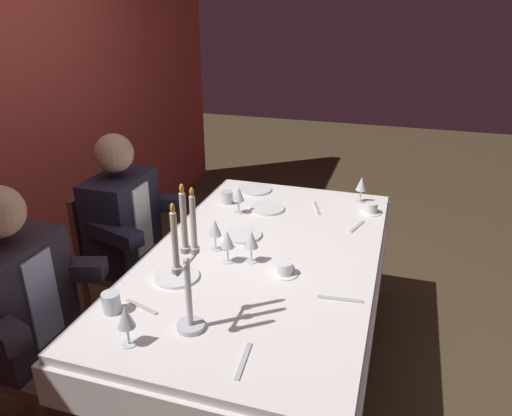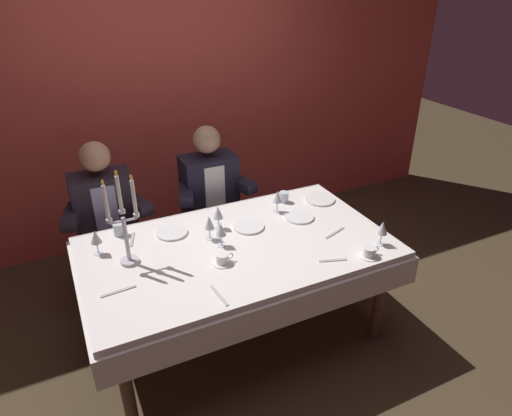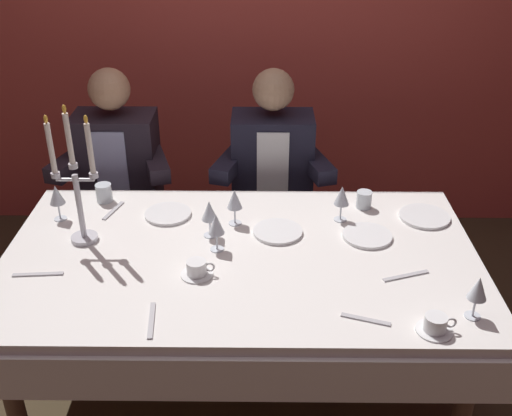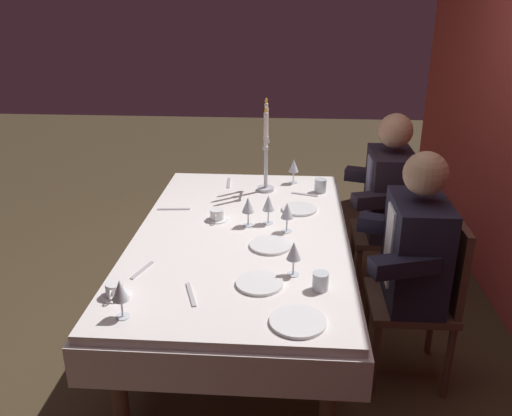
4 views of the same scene
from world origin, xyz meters
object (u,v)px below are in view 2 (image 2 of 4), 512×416
object	(u,v)px
candelabra	(124,227)
coffee_cup_1	(369,252)
dinner_plate_0	(299,217)
wine_glass_4	(96,237)
dinner_plate_2	(249,227)
wine_glass_0	(277,197)
wine_glass_5	(221,230)
dining_table	(238,260)
seated_diner_0	(104,208)
seated_diner_1	(209,187)
wine_glass_2	(218,213)
dinner_plate_3	(320,199)
water_tumbler_0	(119,229)
wine_glass_3	(209,223)
wine_glass_1	(382,228)
water_tumbler_1	(284,197)
dinner_plate_1	(172,233)
coffee_cup_0	(223,259)

from	to	relation	value
candelabra	coffee_cup_1	world-z (taller)	candelabra
dinner_plate_0	wine_glass_4	xyz separation A→B (m)	(-1.33, 0.14, 0.11)
dinner_plate_0	dinner_plate_2	world-z (taller)	same
wine_glass_0	wine_glass_4	world-z (taller)	same
wine_glass_5	dining_table	bearing A→B (deg)	-17.86
seated_diner_0	seated_diner_1	bearing A→B (deg)	0.00
wine_glass_4	candelabra	bearing A→B (deg)	-49.01
dinner_plate_0	wine_glass_2	size ratio (longest dim) A/B	1.26
dinner_plate_2	seated_diner_1	xyz separation A→B (m)	(-0.01, 0.72, -0.01)
dinner_plate_3	seated_diner_0	world-z (taller)	seated_diner_0
wine_glass_5	coffee_cup_1	size ratio (longest dim) A/B	1.24
candelabra	dinner_plate_2	size ratio (longest dim) A/B	2.80
coffee_cup_1	seated_diner_0	size ratio (longest dim) A/B	0.11
dinner_plate_2	wine_glass_0	size ratio (longest dim) A/B	1.28
water_tumbler_0	wine_glass_5	bearing A→B (deg)	-36.87
dinner_plate_0	water_tumbler_0	size ratio (longest dim) A/B	2.45
wine_glass_3	water_tumbler_0	size ratio (longest dim) A/B	1.94
dinner_plate_3	dinner_plate_0	bearing A→B (deg)	-149.21
wine_glass_3	wine_glass_2	bearing A→B (deg)	45.71
dining_table	wine_glass_1	size ratio (longest dim) A/B	11.83
candelabra	dinner_plate_0	distance (m)	1.20
candelabra	dinner_plate_2	bearing A→B (deg)	4.73
wine_glass_5	coffee_cup_1	world-z (taller)	wine_glass_5
wine_glass_5	water_tumbler_1	size ratio (longest dim) A/B	2.09
wine_glass_2	wine_glass_3	xyz separation A→B (m)	(-0.10, -0.10, 0.00)
seated_diner_0	dinner_plate_1	bearing A→B (deg)	-59.19
dinner_plate_1	seated_diner_0	xyz separation A→B (m)	(-0.34, 0.58, -0.01)
wine_glass_0	wine_glass_3	world-z (taller)	same
wine_glass_1	dining_table	bearing A→B (deg)	154.58
dinner_plate_1	wine_glass_0	bearing A→B (deg)	-2.45
coffee_cup_0	wine_glass_2	bearing A→B (deg)	71.82
candelabra	water_tumbler_1	xyz separation A→B (m)	(1.20, 0.30, -0.20)
wine_glass_1	wine_glass_5	world-z (taller)	same
wine_glass_0	water_tumbler_1	bearing A→B (deg)	44.44
dining_table	dinner_plate_2	distance (m)	0.26
dinner_plate_1	coffee_cup_1	world-z (taller)	coffee_cup_1
dinner_plate_1	seated_diner_0	world-z (taller)	seated_diner_0
candelabra	seated_diner_1	size ratio (longest dim) A/B	0.47
wine_glass_5	coffee_cup_0	bearing A→B (deg)	-109.53
wine_glass_0	candelabra	bearing A→B (deg)	-170.50
dinner_plate_2	coffee_cup_1	xyz separation A→B (m)	(0.51, -0.63, 0.02)
dinner_plate_0	wine_glass_4	size ratio (longest dim) A/B	1.26
dinner_plate_2	wine_glass_0	distance (m)	0.32
seated_diner_1	dinner_plate_1	bearing A→B (deg)	-129.30
wine_glass_3	seated_diner_1	size ratio (longest dim) A/B	0.13
wine_glass_4	water_tumbler_1	xyz separation A→B (m)	(1.35, 0.12, -0.08)
wine_glass_1	wine_glass_4	size ratio (longest dim) A/B	1.00
candelabra	dinner_plate_1	bearing A→B (deg)	33.94
wine_glass_3	dinner_plate_0	bearing A→B (deg)	-0.46
dinner_plate_2	water_tumbler_1	bearing A→B (deg)	30.25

